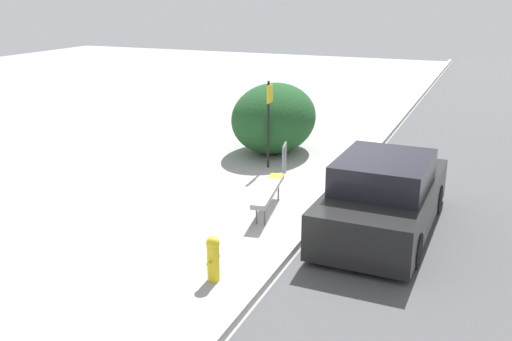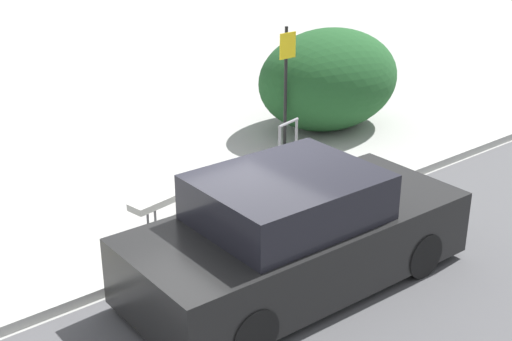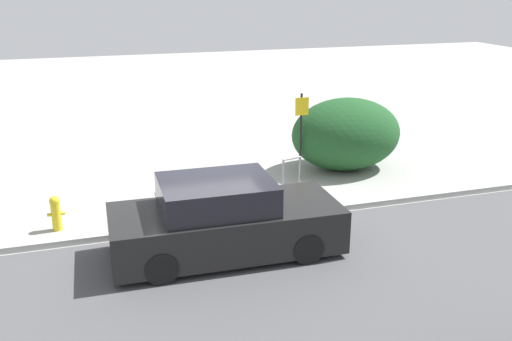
% 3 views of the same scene
% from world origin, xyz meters
% --- Properties ---
extents(ground_plane, '(60.00, 60.00, 0.00)m').
position_xyz_m(ground_plane, '(0.00, 0.00, 0.00)').
color(ground_plane, '#9E9E99').
extents(curb, '(60.00, 0.20, 0.13)m').
position_xyz_m(curb, '(0.00, 0.00, 0.07)').
color(curb, '#A8A8A3').
rests_on(curb, ground_plane).
extents(bench, '(2.10, 0.66, 0.53)m').
position_xyz_m(bench, '(0.01, 1.11, 0.46)').
color(bench, '#515156').
rests_on(bench, ground_plane).
extents(bike_rack, '(0.55, 0.17, 0.83)m').
position_xyz_m(bike_rack, '(2.47, 1.66, 0.50)').
color(bike_rack, gray).
rests_on(bike_rack, ground_plane).
extents(sign_post, '(0.36, 0.08, 2.30)m').
position_xyz_m(sign_post, '(2.95, 2.28, 1.38)').
color(sign_post, black).
rests_on(sign_post, ground_plane).
extents(fire_hydrant, '(0.36, 0.22, 0.77)m').
position_xyz_m(fire_hydrant, '(-3.16, 0.80, 0.41)').
color(fire_hydrant, gold).
rests_on(fire_hydrant, ground_plane).
extents(shrub_hedge, '(3.09, 2.31, 2.00)m').
position_xyz_m(shrub_hedge, '(4.48, 2.72, 1.00)').
color(shrub_hedge, '#1E4C23').
rests_on(shrub_hedge, ground_plane).
extents(parked_car_near, '(4.41, 1.94, 1.51)m').
position_xyz_m(parked_car_near, '(-0.05, -1.31, 0.68)').
color(parked_car_near, black).
rests_on(parked_car_near, ground_plane).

